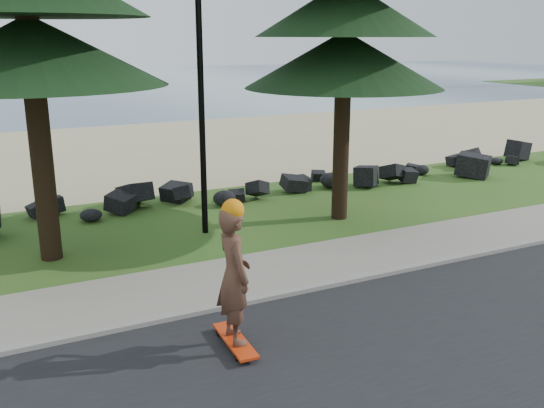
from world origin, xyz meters
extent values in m
plane|color=#2C591C|center=(0.00, 0.00, 0.00)|extent=(160.00, 160.00, 0.00)
cube|color=black|center=(0.00, -4.50, 0.01)|extent=(160.00, 7.00, 0.02)
cube|color=gray|center=(0.00, -0.90, 0.05)|extent=(160.00, 0.20, 0.10)
cube|color=gray|center=(0.00, 0.20, 0.04)|extent=(160.00, 2.00, 0.08)
cube|color=tan|center=(0.00, 14.50, 0.01)|extent=(160.00, 15.00, 0.01)
cube|color=#3B5471|center=(0.00, 51.00, 0.00)|extent=(160.00, 58.00, 0.01)
cylinder|color=black|center=(0.00, 3.20, 4.00)|extent=(0.14, 0.14, 8.00)
cube|color=red|center=(-1.52, -2.21, 0.12)|extent=(0.36, 1.24, 0.04)
imported|color=#523225|center=(-1.52, -2.21, 1.16)|extent=(0.53, 0.77, 2.05)
sphere|color=orange|center=(-1.52, -2.21, 2.15)|extent=(0.33, 0.33, 0.33)
camera|label=1|loc=(-4.66, -9.79, 4.52)|focal=40.00mm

